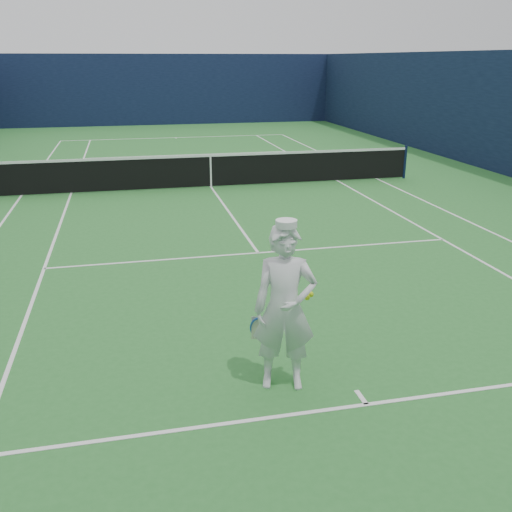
{
  "coord_description": "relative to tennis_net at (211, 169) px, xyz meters",
  "views": [
    {
      "loc": [
        -2.45,
        -17.03,
        3.72
      ],
      "look_at": [
        -0.8,
        -9.75,
        1.13
      ],
      "focal_mm": 40.0,
      "sensor_mm": 36.0,
      "label": 1
    }
  ],
  "objects": [
    {
      "name": "tennis_net",
      "position": [
        0.0,
        0.0,
        0.0
      ],
      "size": [
        12.88,
        0.09,
        1.07
      ],
      "color": "#141E4C",
      "rests_on": "ground"
    },
    {
      "name": "court_markings",
      "position": [
        0.0,
        0.0,
        -0.55
      ],
      "size": [
        11.03,
        23.83,
        0.01
      ],
      "color": "white",
      "rests_on": "ground"
    },
    {
      "name": "windscreen_fence",
      "position": [
        0.0,
        0.0,
        1.45
      ],
      "size": [
        20.12,
        36.12,
        4.0
      ],
      "color": "#0E1734",
      "rests_on": "ground"
    },
    {
      "name": "ground",
      "position": [
        0.0,
        0.0,
        -0.55
      ],
      "size": [
        80.0,
        80.0,
        0.0
      ],
      "primitive_type": "plane",
      "color": "#2B712D",
      "rests_on": "ground"
    },
    {
      "name": "tennis_player",
      "position": [
        -0.8,
        -11.25,
        0.45
      ],
      "size": [
        0.82,
        0.66,
        2.06
      ],
      "rotation": [
        0.0,
        0.0,
        -0.24
      ],
      "color": "white",
      "rests_on": "ground"
    }
  ]
}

